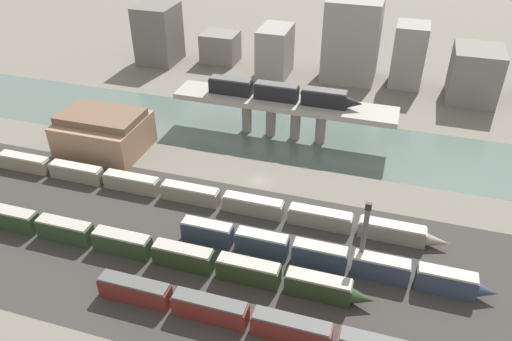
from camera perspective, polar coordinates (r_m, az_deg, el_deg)
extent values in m
plane|color=#666056|center=(105.62, 0.31, -1.18)|extent=(400.00, 400.00, 0.00)
cube|color=#33302D|center=(87.95, -4.29, -9.70)|extent=(280.00, 42.00, 0.01)
cube|color=#4C5B56|center=(122.09, 3.05, 3.95)|extent=(320.00, 24.37, 0.01)
cube|color=gray|center=(117.95, 3.18, 7.74)|extent=(52.58, 8.77, 1.27)
cylinder|color=gray|center=(122.34, -1.06, 6.27)|extent=(2.39, 2.39, 8.32)
cylinder|color=gray|center=(120.78, 1.71, 5.88)|extent=(2.39, 2.39, 8.32)
cylinder|color=gray|center=(119.51, 4.53, 5.47)|extent=(2.39, 2.39, 8.32)
cylinder|color=gray|center=(118.54, 7.41, 5.03)|extent=(2.39, 2.39, 8.32)
cube|color=black|center=(120.42, -2.90, 9.55)|extent=(10.28, 2.99, 3.48)
cube|color=#4C4C4C|center=(119.65, -2.93, 10.40)|extent=(9.87, 2.76, 0.40)
cube|color=black|center=(117.35, 2.34, 8.90)|extent=(10.28, 2.99, 3.48)
cube|color=#4C4C4C|center=(116.56, 2.36, 9.77)|extent=(9.87, 2.76, 0.40)
cube|color=black|center=(115.30, 7.80, 8.15)|extent=(10.28, 2.99, 3.48)
cube|color=#4C4C4C|center=(114.49, 7.87, 9.03)|extent=(9.87, 2.76, 0.40)
cone|color=black|center=(114.64, 11.22, 7.55)|extent=(3.60, 2.70, 2.70)
cube|color=#5B1E19|center=(81.73, -13.63, -13.27)|extent=(11.61, 2.67, 3.50)
cube|color=#4C4C4C|center=(80.35, -13.82, -12.31)|extent=(11.14, 2.45, 0.40)
cube|color=#5B1E19|center=(77.40, -5.27, -15.57)|extent=(11.61, 2.67, 3.50)
cube|color=#4C4C4C|center=(75.95, -5.34, -14.61)|extent=(11.14, 2.45, 0.40)
cube|color=#5B1E19|center=(74.92, 4.06, -17.72)|extent=(11.61, 2.67, 3.50)
cube|color=#4C4C4C|center=(73.42, 4.12, -16.76)|extent=(11.14, 2.45, 0.40)
cube|color=#23381E|center=(102.77, -26.11, -5.03)|extent=(10.42, 2.75, 3.64)
cube|color=#9E998E|center=(101.64, -26.38, -4.14)|extent=(10.00, 2.53, 0.40)
cube|color=#23381E|center=(96.03, -20.94, -6.50)|extent=(10.42, 2.75, 3.64)
cube|color=#9E998E|center=(94.82, -21.18, -5.56)|extent=(10.00, 2.53, 0.40)
cube|color=#23381E|center=(90.25, -15.01, -8.11)|extent=(10.42, 2.75, 3.64)
cube|color=#9E998E|center=(88.96, -15.19, -7.14)|extent=(10.00, 2.53, 0.40)
cube|color=#23381E|center=(85.62, -8.30, -9.81)|extent=(10.42, 2.75, 3.64)
cube|color=#9E998E|center=(84.27, -8.41, -8.81)|extent=(10.00, 2.53, 0.40)
cube|color=#23381E|center=(82.34, -0.87, -11.53)|extent=(10.42, 2.75, 3.64)
cube|color=#9E998E|center=(80.93, -0.88, -10.52)|extent=(10.00, 2.53, 0.40)
cube|color=#23381E|center=(80.57, 7.13, -13.14)|extent=(10.42, 2.75, 3.64)
cube|color=#9E998E|center=(79.13, 7.23, -12.13)|extent=(10.00, 2.53, 0.40)
cone|color=#23381E|center=(80.41, 12.18, -14.11)|extent=(3.65, 2.47, 2.47)
cube|color=#2D384C|center=(89.79, -5.57, -7.11)|extent=(9.21, 2.61, 3.72)
cube|color=#B7B2A3|center=(88.47, -5.64, -6.10)|extent=(8.85, 2.40, 0.40)
cube|color=#2D384C|center=(87.14, 0.68, -8.42)|extent=(9.21, 2.61, 3.72)
cube|color=#B7B2A3|center=(85.78, 0.69, -7.40)|extent=(8.85, 2.40, 0.40)
cube|color=#2D384C|center=(85.61, 7.27, -9.68)|extent=(9.21, 2.61, 3.72)
cube|color=#B7B2A3|center=(84.22, 7.37, -8.66)|extent=(8.85, 2.40, 0.40)
cube|color=#2D384C|center=(85.26, 14.06, -10.84)|extent=(9.21, 2.61, 3.72)
cube|color=#B7B2A3|center=(83.87, 14.25, -9.83)|extent=(8.85, 2.40, 0.40)
cube|color=#2D384C|center=(86.10, 20.86, -11.85)|extent=(9.21, 2.61, 3.72)
cube|color=#B7B2A3|center=(84.73, 21.14, -10.86)|extent=(8.85, 2.40, 0.40)
cone|color=#2D384C|center=(87.33, 24.94, -12.46)|extent=(3.23, 2.35, 2.35)
cube|color=gray|center=(119.66, -24.89, 0.76)|extent=(11.86, 2.61, 3.02)
cube|color=#B7B2A3|center=(118.84, -25.08, 1.45)|extent=(11.39, 2.41, 0.40)
cube|color=gray|center=(111.96, -19.79, -0.27)|extent=(11.86, 2.61, 3.02)
cube|color=#B7B2A3|center=(111.07, -19.96, 0.46)|extent=(11.39, 2.41, 0.40)
cube|color=gray|center=(105.30, -14.00, -1.44)|extent=(11.86, 2.61, 3.02)
cube|color=#B7B2A3|center=(104.36, -14.12, -0.67)|extent=(11.39, 2.41, 0.40)
cube|color=gray|center=(99.91, -7.49, -2.73)|extent=(11.86, 2.61, 3.02)
cube|color=#B7B2A3|center=(98.92, -7.56, -1.93)|extent=(11.39, 2.41, 0.40)
cube|color=gray|center=(95.99, -0.34, -4.10)|extent=(11.86, 2.61, 3.02)
cube|color=#B7B2A3|center=(94.96, -0.34, -3.29)|extent=(11.39, 2.41, 0.40)
cube|color=gray|center=(93.74, 7.32, -5.50)|extent=(11.86, 2.61, 3.02)
cube|color=#B7B2A3|center=(92.68, 7.39, -4.68)|extent=(11.39, 2.41, 0.40)
cube|color=gray|center=(93.27, 15.24, -6.83)|extent=(11.86, 2.61, 3.02)
cube|color=#B7B2A3|center=(92.20, 15.39, -6.02)|extent=(11.39, 2.41, 0.40)
cone|color=gray|center=(93.97, 20.09, -7.66)|extent=(4.15, 2.35, 2.35)
cube|color=#937056|center=(119.69, -16.97, 3.92)|extent=(18.47, 15.34, 7.79)
cube|color=brown|center=(117.54, -17.34, 5.93)|extent=(18.10, 10.74, 1.71)
cylinder|color=#4C4C51|center=(82.90, 12.15, -7.84)|extent=(0.84, 0.84, 12.66)
cube|color=black|center=(78.59, 12.74, -4.03)|extent=(1.00, 0.70, 1.20)
cube|color=#605B56|center=(166.97, -11.09, 15.07)|extent=(11.74, 12.97, 18.10)
cube|color=slate|center=(165.74, -4.09, 13.86)|extent=(11.20, 9.38, 9.36)
cube|color=gray|center=(153.79, 2.18, 13.41)|extent=(8.82, 13.32, 14.79)
cube|color=gray|center=(152.96, 10.92, 14.50)|extent=(15.49, 13.95, 23.65)
cube|color=gray|center=(153.02, 17.06, 12.50)|extent=(8.99, 10.26, 17.87)
cube|color=slate|center=(150.36, 23.69, 10.05)|extent=(12.76, 14.54, 14.38)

